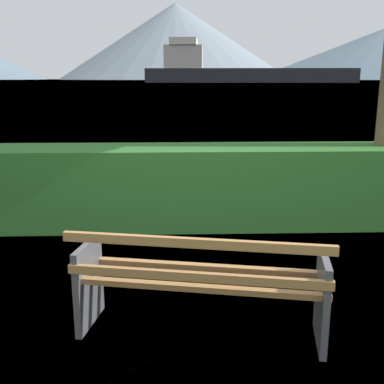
{
  "coord_description": "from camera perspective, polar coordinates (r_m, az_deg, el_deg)",
  "views": [
    {
      "loc": [
        -0.18,
        -3.27,
        1.92
      ],
      "look_at": [
        0.0,
        2.05,
        0.61
      ],
      "focal_mm": 43.64,
      "sensor_mm": 36.0,
      "label": 1
    }
  ],
  "objects": [
    {
      "name": "ground_plane",
      "position": [
        3.79,
        1.11,
        -16.56
      ],
      "size": [
        1400.0,
        1400.0,
        0.0
      ],
      "primitive_type": "plane",
      "color": "#4C6B33"
    },
    {
      "name": "hedge_row",
      "position": [
        6.18,
        -0.22,
        0.75
      ],
      "size": [
        10.83,
        0.9,
        1.04
      ],
      "primitive_type": "cube",
      "color": "#2D6B28",
      "rests_on": "ground_plane"
    },
    {
      "name": "park_bench",
      "position": [
        3.54,
        1.0,
        -11.03
      ],
      "size": [
        1.94,
        0.91,
        0.87
      ],
      "color": "#A0703F",
      "rests_on": "ground_plane"
    },
    {
      "name": "water_surface",
      "position": [
        311.18,
        -1.99,
        13.43
      ],
      "size": [
        620.0,
        620.0,
        0.0
      ],
      "primitive_type": "plane",
      "color": "#6B8EA3",
      "rests_on": "ground_plane"
    },
    {
      "name": "distant_hills",
      "position": [
        551.24,
        -0.75,
        17.12
      ],
      "size": [
        790.85,
        298.53,
        83.32
      ],
      "color": "slate",
      "rests_on": "ground_plane"
    },
    {
      "name": "cargo_ship_large",
      "position": [
        195.31,
        5.15,
        14.6
      ],
      "size": [
        84.81,
        19.92,
        17.31
      ],
      "color": "#232328",
      "rests_on": "water_surface"
    }
  ]
}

